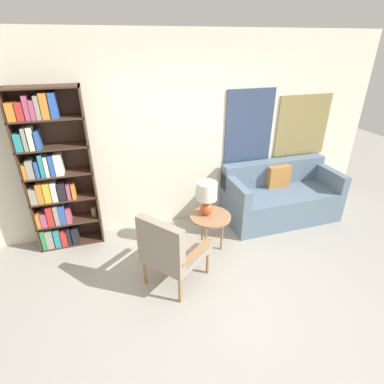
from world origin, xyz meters
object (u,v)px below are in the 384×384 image
bookshelf (53,177)px  couch (280,197)px  table_lamp (207,195)px  side_table (210,219)px  armchair (169,249)px

bookshelf → couch: bearing=-4.4°
couch → table_lamp: bearing=-163.5°
bookshelf → side_table: bearing=-20.7°
table_lamp → armchair: bearing=-138.4°
side_table → table_lamp: 0.34m
armchair → couch: bearing=25.7°
bookshelf → couch: (3.21, -0.25, -0.68)m
bookshelf → side_table: bookshelf is taller
side_table → couch: bearing=18.9°
bookshelf → side_table: (1.87, -0.71, -0.56)m
bookshelf → side_table: size_ratio=3.93×
bookshelf → couch: 3.30m
bookshelf → table_lamp: bookshelf is taller
side_table → table_lamp: size_ratio=1.17×
bookshelf → armchair: (1.20, -1.22, -0.51)m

